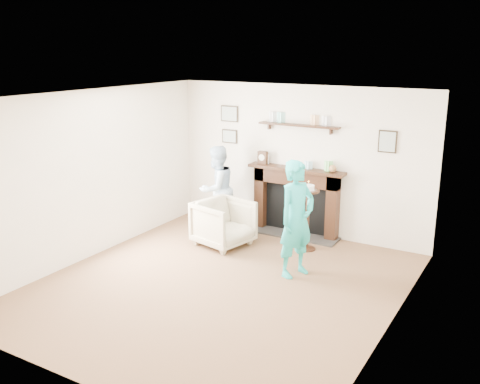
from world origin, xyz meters
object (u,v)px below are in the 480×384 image
Objects in this scene: man at (217,230)px; woman at (295,274)px; armchair at (224,245)px; pedestal_table at (308,208)px.

man is 2.22m from woman.
woman is at bearing -94.99° from armchair.
man reaches higher than armchair.
woman is 1.21m from pedestal_table.
woman reaches higher than man.
man is 0.91× the size of woman.
pedestal_table reaches higher than armchair.
man is (-0.48, 0.56, 0.00)m from armchair.
armchair is 0.54× the size of man.
man is at bearing 53.60° from armchair.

